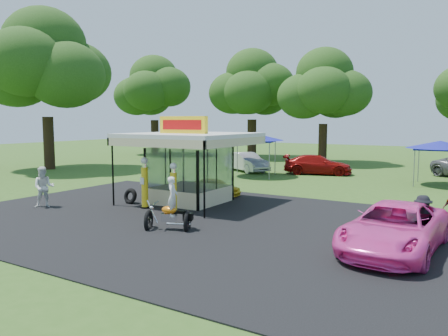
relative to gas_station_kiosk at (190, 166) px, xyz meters
The scene contains 20 objects.
ground 5.67m from the gas_station_kiosk, 68.18° to the right, with size 120.00×120.00×0.00m, color #31571B.
asphalt_apron 4.01m from the gas_station_kiosk, 56.26° to the right, with size 20.00×14.00×0.04m, color black.
gas_station_kiosk is the anchor object (origin of this frame).
gas_pump_left 2.48m from the gas_station_kiosk, 112.43° to the right, with size 0.44×0.44×2.34m.
gas_pump_right 2.65m from the gas_station_kiosk, 69.99° to the right, with size 0.41×0.41×2.21m.
motorcycle 5.43m from the gas_station_kiosk, 61.51° to the right, with size 1.80×1.40×2.05m.
spare_tires 3.19m from the gas_station_kiosk, 143.13° to the right, with size 0.89×0.53×0.77m.
a_frame_sign 10.78m from the gas_station_kiosk, 20.89° to the right, with size 0.59×0.63×0.97m.
kiosk_car 2.56m from the gas_station_kiosk, 90.00° to the left, with size 1.13×2.82×0.96m, color yellow.
pink_sedan 10.51m from the gas_station_kiosk, 17.85° to the right, with size 2.45×5.31×1.48m, color #FF45B6.
spectator_west 6.74m from the gas_station_kiosk, 138.42° to the right, with size 0.92×0.72×1.90m, color white.
spectator_east_a 10.75m from the gas_station_kiosk, ahead, with size 1.04×0.60×1.60m, color black.
bg_car_a 13.53m from the gas_station_kiosk, 106.80° to the left, with size 1.57×4.49×1.48m, color beige.
bg_car_b 14.20m from the gas_station_kiosk, 84.11° to the left, with size 2.01×4.95×1.44m, color #950D0B.
tent_west 10.97m from the gas_station_kiosk, 101.70° to the left, with size 4.42×4.42×3.09m.
tent_east 15.84m from the gas_station_kiosk, 52.25° to the left, with size 3.94×3.94×2.76m.
oak_far_a 31.82m from the gas_station_kiosk, 133.41° to the left, with size 9.49×9.49×11.25m.
oak_far_b 27.20m from the gas_station_kiosk, 111.36° to the left, with size 9.47×9.47×11.29m.
oak_far_c 22.95m from the gas_station_kiosk, 92.59° to the left, with size 8.80×8.80×10.37m.
oak_near 20.39m from the gas_station_kiosk, 162.08° to the left, with size 10.97×10.97×12.63m.
Camera 1 is at (10.28, -11.95, 3.99)m, focal length 35.00 mm.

